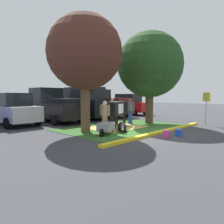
# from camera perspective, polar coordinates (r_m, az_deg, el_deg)

# --- Properties ---
(ground_plane) EXTENTS (80.00, 80.00, 0.00)m
(ground_plane) POSITION_cam_1_polar(r_m,az_deg,el_deg) (10.50, 9.37, -5.68)
(ground_plane) COLOR #38383D
(grass_island) EXTENTS (7.18, 4.72, 0.02)m
(grass_island) POSITION_cam_1_polar(r_m,az_deg,el_deg) (12.06, 3.26, -4.25)
(grass_island) COLOR #2D5B23
(grass_island) RESTS_ON ground
(curb_yellow) EXTENTS (8.38, 0.24, 0.12)m
(curb_yellow) POSITION_cam_1_polar(r_m,az_deg,el_deg) (10.61, 13.64, -5.31)
(curb_yellow) COLOR yellow
(curb_yellow) RESTS_ON ground
(hay_bedding) EXTENTS (3.25, 2.47, 0.04)m
(hay_bedding) POSITION_cam_1_polar(r_m,az_deg,el_deg) (11.92, 1.04, -4.27)
(hay_bedding) COLOR tan
(hay_bedding) RESTS_ON ground
(shade_tree_left) EXTENTS (3.76, 3.76, 5.88)m
(shade_tree_left) POSITION_cam_1_polar(r_m,az_deg,el_deg) (10.73, -7.54, 15.90)
(shade_tree_left) COLOR brown
(shade_tree_left) RESTS_ON ground
(shade_tree_right) EXTENTS (4.27, 4.27, 6.00)m
(shade_tree_right) POSITION_cam_1_polar(r_m,az_deg,el_deg) (13.98, 10.44, 12.68)
(shade_tree_right) COLOR #4C3823
(shade_tree_right) RESTS_ON ground
(cow_holstein) EXTENTS (2.99, 1.64, 1.55)m
(cow_holstein) POSITION_cam_1_polar(r_m,az_deg,el_deg) (12.02, 0.95, 0.91)
(cow_holstein) COLOR black
(cow_holstein) RESTS_ON ground
(calf_lying) EXTENTS (1.17, 1.14, 0.48)m
(calf_lying) POSITION_cam_1_polar(r_m,az_deg,el_deg) (10.69, 2.77, -4.15)
(calf_lying) COLOR black
(calf_lying) RESTS_ON ground
(person_handler) EXTENTS (0.34, 0.50, 1.60)m
(person_handler) POSITION_cam_1_polar(r_m,az_deg,el_deg) (10.41, -2.03, -0.96)
(person_handler) COLOR #9E7F5B
(person_handler) RESTS_ON ground
(person_visitor_near) EXTENTS (0.34, 0.46, 1.67)m
(person_visitor_near) POSITION_cam_1_polar(r_m,az_deg,el_deg) (13.42, 5.07, 0.46)
(person_visitor_near) COLOR #23478C
(person_visitor_near) RESTS_ON ground
(person_visitor_far) EXTENTS (0.49, 0.34, 1.68)m
(person_visitor_far) POSITION_cam_1_polar(r_m,az_deg,el_deg) (13.55, 0.12, 0.54)
(person_visitor_far) COLOR black
(person_visitor_far) RESTS_ON ground
(wheelbarrow) EXTENTS (1.58, 1.04, 0.63)m
(wheelbarrow) POSITION_cam_1_polar(r_m,az_deg,el_deg) (9.71, -1.71, -4.15)
(wheelbarrow) COLOR gray
(wheelbarrow) RESTS_ON ground
(parking_sign) EXTENTS (0.06, 0.44, 2.05)m
(parking_sign) POSITION_cam_1_polar(r_m,az_deg,el_deg) (14.31, 24.65, 2.51)
(parking_sign) COLOR #99999E
(parking_sign) RESTS_ON ground
(bucket_pink) EXTENTS (0.32, 0.32, 0.32)m
(bucket_pink) POSITION_cam_1_polar(r_m,az_deg,el_deg) (9.47, 14.77, -5.87)
(bucket_pink) COLOR #EA3893
(bucket_pink) RESTS_ON ground
(bucket_blue) EXTENTS (0.34, 0.34, 0.32)m
(bucket_blue) POSITION_cam_1_polar(r_m,az_deg,el_deg) (9.99, 17.94, -5.40)
(bucket_blue) COLOR blue
(bucket_blue) RESTS_ON ground
(sedan_silver) EXTENTS (2.07, 4.42, 2.02)m
(sedan_silver) POSITION_cam_1_polar(r_m,az_deg,el_deg) (14.43, -25.67, 0.65)
(sedan_silver) COLOR silver
(sedan_silver) RESTS_ON ground
(pickup_truck_black) EXTENTS (2.28, 5.43, 2.42)m
(pickup_truck_black) POSITION_cam_1_polar(r_m,az_deg,el_deg) (15.35, -16.10, 1.61)
(pickup_truck_black) COLOR black
(pickup_truck_black) RESTS_ON ground
(suv_black) EXTENTS (2.17, 4.63, 2.52)m
(suv_black) POSITION_cam_1_polar(r_m,az_deg,el_deg) (16.68, -7.67, 2.51)
(suv_black) COLOR black
(suv_black) RESTS_ON ground
(pickup_truck_maroon) EXTENTS (2.28, 5.43, 2.42)m
(pickup_truck_maroon) POSITION_cam_1_polar(r_m,az_deg,el_deg) (18.68, -2.36, 2.28)
(pickup_truck_maroon) COLOR maroon
(pickup_truck_maroon) RESTS_ON ground
(sedan_red) EXTENTS (2.07, 4.42, 2.02)m
(sedan_red) POSITION_cam_1_polar(r_m,az_deg,el_deg) (20.62, 4.52, 2.13)
(sedan_red) COLOR red
(sedan_red) RESTS_ON ground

